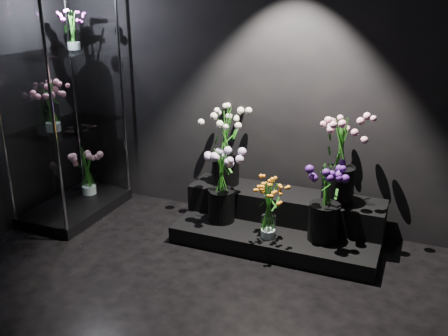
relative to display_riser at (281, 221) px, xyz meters
The scene contains 12 objects.
floor 1.70m from the display_riser, 103.32° to the right, with size 4.00×4.00×0.00m, color black.
wall_back 1.34m from the display_riser, 137.78° to the left, with size 4.00×4.00×0.00m, color black.
display_riser is the anchor object (origin of this frame).
display_case 2.30m from the display_riser, behind, with size 0.64×1.06×2.33m.
bouquet_orange_bells 0.40m from the display_riser, 93.51° to the right, with size 0.25×0.25×0.51m.
bouquet_lilac 0.65m from the display_riser, 161.89° to the right, with size 0.45×0.45×0.68m.
bouquet_purple 0.58m from the display_riser, 22.72° to the right, with size 0.33×0.33×0.69m.
bouquet_cream_roses 0.89m from the display_riser, 168.11° to the left, with size 0.49×0.49×0.72m.
bouquet_pink_roses 0.81m from the display_riser, ahead, with size 0.47×0.47×0.76m.
bouquet_case_pink 2.31m from the display_riser, 166.57° to the right, with size 0.35×0.35×0.44m.
bouquet_case_magenta 2.58m from the display_riser, behind, with size 0.22×0.22×0.35m.
bouquet_case_base_pink 2.07m from the display_riser, behind, with size 0.34×0.34×0.49m.
Camera 1 is at (1.46, -2.30, 2.15)m, focal length 40.00 mm.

